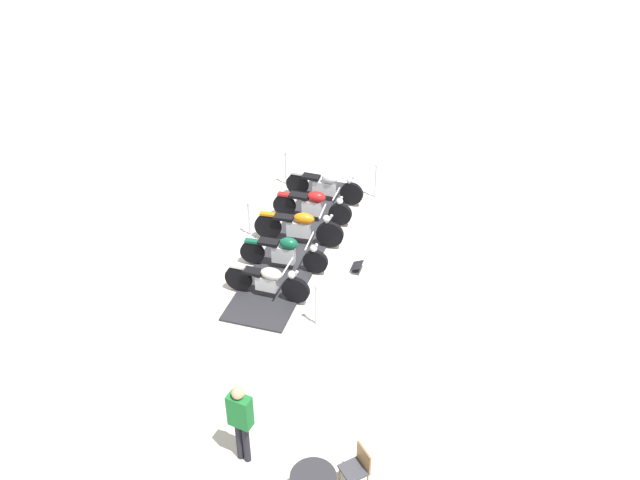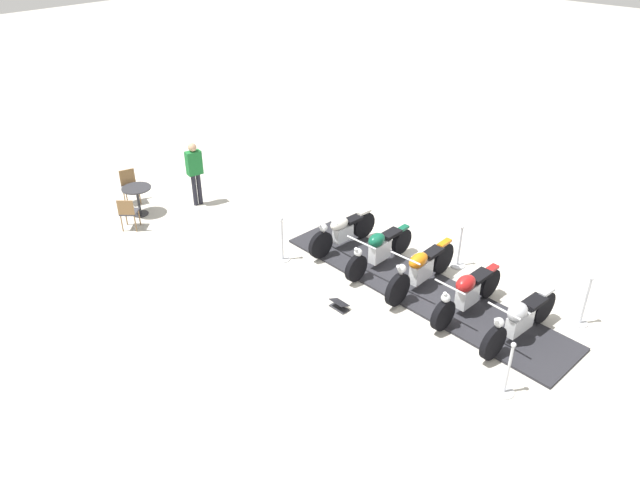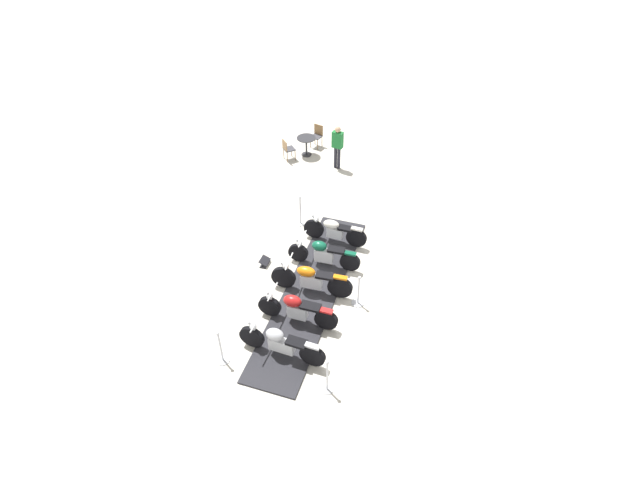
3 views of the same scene
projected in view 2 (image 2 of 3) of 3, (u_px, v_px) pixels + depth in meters
The scene contains 16 objects.
ground_plane at pixel (419, 289), 12.81m from camera, with size 80.00×80.00×0.00m, color beige.
display_platform at pixel (419, 288), 12.79m from camera, with size 6.83×1.47×0.05m, color #28282D.
motorcycle_cream at pixel (342, 231), 14.00m from camera, with size 0.72×2.06×0.96m.
motorcycle_forest at pixel (379, 249), 13.26m from camera, with size 0.79×2.21×0.90m.
motorcycle_copper at pixel (421, 269), 12.52m from camera, with size 0.71×2.35×1.04m.
motorcycle_maroon at pixel (467, 293), 11.80m from camera, with size 0.69×2.22×0.93m.
motorcycle_chrome at pixel (519, 319), 11.07m from camera, with size 0.66×2.30×0.97m.
stanchion_right_front at pixel (282, 246), 13.64m from camera, with size 0.32×0.32×1.11m.
stanchion_right_rear at pixel (507, 378), 10.01m from camera, with size 0.35×0.35×1.09m.
stanchion_left_mid at pixel (459, 254), 13.46m from camera, with size 0.36×0.36×1.04m.
stanchion_left_rear at pixel (584, 308), 11.60m from camera, with size 0.31×0.31×1.11m.
info_placard at pixel (339, 306), 12.18m from camera, with size 0.42×0.28×0.21m.
cafe_table at pixel (137, 194), 15.48m from camera, with size 0.75×0.75×0.77m.
cafe_chair_near_table at pixel (129, 184), 16.12m from camera, with size 0.50×0.50×0.92m.
cafe_chair_across_table at pixel (128, 211), 14.81m from camera, with size 0.56×0.56×0.86m.
bystander_person at pixel (195, 169), 15.75m from camera, with size 0.30×0.44×1.75m.
Camera 2 is at (5.62, -9.15, 7.37)m, focal length 33.69 mm.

